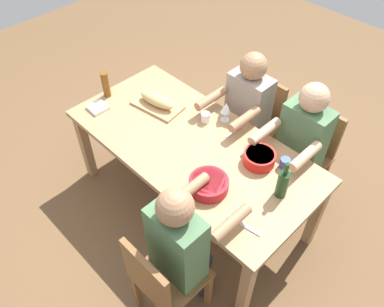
% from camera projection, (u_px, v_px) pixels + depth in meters
% --- Properties ---
extents(ground_plane, '(8.00, 8.00, 0.00)m').
position_uv_depth(ground_plane, '(192.00, 204.00, 3.37)').
color(ground_plane, brown).
extents(dining_table, '(1.91, 0.93, 0.74)m').
position_uv_depth(dining_table, '(192.00, 151.00, 2.90)').
color(dining_table, '#A87F56').
rests_on(dining_table, ground_plane).
extents(chair_far_center, '(0.40, 0.40, 0.85)m').
position_uv_depth(chair_far_center, '(256.00, 119.00, 3.41)').
color(chair_far_center, brown).
rests_on(chair_far_center, ground_plane).
extents(diner_far_center, '(0.41, 0.53, 1.20)m').
position_uv_depth(diner_far_center, '(245.00, 110.00, 3.16)').
color(diner_far_center, '#2D2D38').
rests_on(diner_far_center, ground_plane).
extents(chair_near_right, '(0.40, 0.40, 0.85)m').
position_uv_depth(chair_near_right, '(161.00, 280.00, 2.38)').
color(chair_near_right, brown).
rests_on(chair_near_right, ground_plane).
extents(diner_near_right, '(0.41, 0.53, 1.20)m').
position_uv_depth(diner_near_right, '(182.00, 243.00, 2.32)').
color(diner_near_right, '#2D2D38').
rests_on(diner_near_right, ground_plane).
extents(chair_far_right, '(0.40, 0.40, 0.85)m').
position_uv_depth(chair_far_right, '(307.00, 150.00, 3.15)').
color(chair_far_right, brown).
rests_on(chair_far_right, ground_plane).
extents(diner_far_right, '(0.41, 0.53, 1.20)m').
position_uv_depth(diner_far_right, '(299.00, 142.00, 2.90)').
color(diner_far_right, '#2D2D38').
rests_on(diner_far_right, ground_plane).
extents(serving_bowl_pasta, '(0.22, 0.22, 0.09)m').
position_uv_depth(serving_bowl_pasta, '(259.00, 157.00, 2.67)').
color(serving_bowl_pasta, red).
rests_on(serving_bowl_pasta, dining_table).
extents(serving_bowl_fruit, '(0.26, 0.26, 0.08)m').
position_uv_depth(serving_bowl_fruit, '(209.00, 184.00, 2.51)').
color(serving_bowl_fruit, '#B21923').
rests_on(serving_bowl_fruit, dining_table).
extents(cutting_board, '(0.43, 0.28, 0.02)m').
position_uv_depth(cutting_board, '(157.00, 105.00, 3.12)').
color(cutting_board, tan).
rests_on(cutting_board, dining_table).
extents(bread_loaf, '(0.33, 0.16, 0.09)m').
position_uv_depth(bread_loaf, '(157.00, 100.00, 3.08)').
color(bread_loaf, tan).
rests_on(bread_loaf, cutting_board).
extents(wine_bottle, '(0.08, 0.08, 0.29)m').
position_uv_depth(wine_bottle, '(283.00, 184.00, 2.44)').
color(wine_bottle, '#193819').
rests_on(wine_bottle, dining_table).
extents(beer_bottle, '(0.06, 0.06, 0.22)m').
position_uv_depth(beer_bottle, '(106.00, 84.00, 3.15)').
color(beer_bottle, brown).
rests_on(beer_bottle, dining_table).
extents(wine_glass, '(0.08, 0.08, 0.17)m').
position_uv_depth(wine_glass, '(225.00, 108.00, 2.93)').
color(wine_glass, silver).
rests_on(wine_glass, dining_table).
extents(cup_far_center, '(0.07, 0.07, 0.08)m').
position_uv_depth(cup_far_center, '(205.00, 117.00, 2.98)').
color(cup_far_center, white).
rests_on(cup_far_center, dining_table).
extents(fork_far_center, '(0.02, 0.17, 0.01)m').
position_uv_depth(fork_far_center, '(234.00, 132.00, 2.91)').
color(fork_far_center, silver).
rests_on(fork_far_center, dining_table).
extents(cup_far_right, '(0.07, 0.07, 0.08)m').
position_uv_depth(cup_far_right, '(285.00, 163.00, 2.65)').
color(cup_far_right, '#334C8C').
rests_on(cup_far_right, dining_table).
extents(carving_knife, '(0.23, 0.06, 0.01)m').
position_uv_depth(carving_knife, '(244.00, 225.00, 2.35)').
color(carving_knife, silver).
rests_on(carving_knife, dining_table).
extents(napkin_stack, '(0.15, 0.15, 0.02)m').
position_uv_depth(napkin_stack, '(98.00, 108.00, 3.10)').
color(napkin_stack, white).
rests_on(napkin_stack, dining_table).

